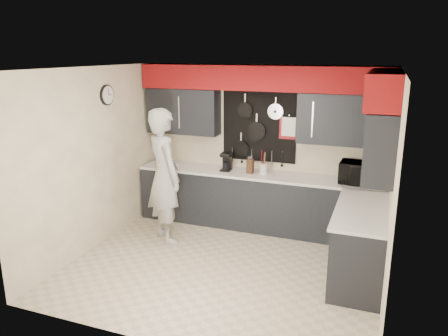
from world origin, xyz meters
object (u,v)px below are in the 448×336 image
at_px(person, 164,176).
at_px(microwave, 360,173).
at_px(utensil_crock, 264,169).
at_px(knife_block, 250,166).
at_px(coffee_maker, 226,161).

bearing_deg(person, microwave, -121.74).
bearing_deg(utensil_crock, microwave, -1.47).
xyz_separation_m(knife_block, coffee_maker, (-0.41, 0.03, 0.04)).
height_order(utensil_crock, person, person).
xyz_separation_m(utensil_crock, person, (-1.25, -0.97, 0.01)).
bearing_deg(knife_block, utensil_crock, 16.60).
relative_size(microwave, knife_block, 2.61).
height_order(microwave, knife_block, microwave).
bearing_deg(knife_block, person, -138.57).
bearing_deg(microwave, utensil_crock, -179.32).
relative_size(microwave, utensil_crock, 3.69).
relative_size(utensil_crock, coffee_maker, 0.54).
distance_m(knife_block, utensil_crock, 0.22).
xyz_separation_m(microwave, person, (-2.71, -0.93, -0.07)).
xyz_separation_m(microwave, knife_block, (-1.67, -0.02, -0.05)).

